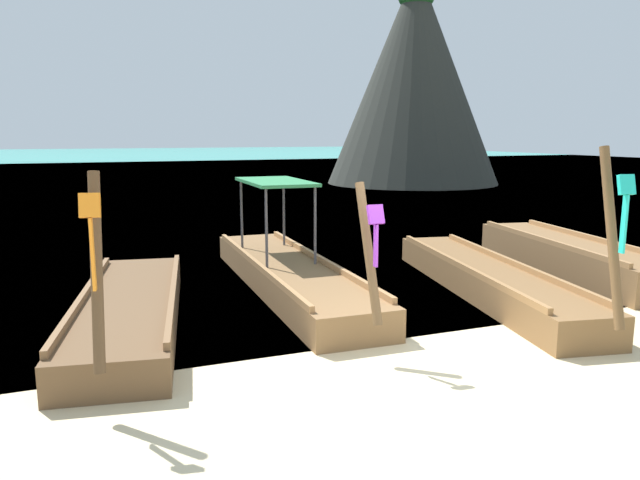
% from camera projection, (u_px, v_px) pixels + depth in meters
% --- Properties ---
extents(ground, '(120.00, 120.00, 0.00)m').
position_uv_depth(ground, '(420.00, 377.00, 7.16)').
color(ground, beige).
extents(sea_water, '(120.00, 120.00, 0.00)m').
position_uv_depth(sea_water, '(120.00, 161.00, 63.35)').
color(sea_water, '#2DB29E').
rests_on(sea_water, ground).
extents(longtail_boat_orange_ribbon, '(2.23, 5.85, 2.50)m').
position_uv_depth(longtail_boat_orange_ribbon, '(130.00, 310.00, 8.99)').
color(longtail_boat_orange_ribbon, brown).
rests_on(longtail_boat_orange_ribbon, ground).
extents(longtail_boat_violet_ribbon, '(1.49, 7.31, 2.25)m').
position_uv_depth(longtail_boat_violet_ribbon, '(289.00, 273.00, 11.16)').
color(longtail_boat_violet_ribbon, brown).
rests_on(longtail_boat_violet_ribbon, ground).
extents(longtail_boat_turquoise_ribbon, '(2.28, 6.80, 2.72)m').
position_uv_depth(longtail_boat_turquoise_ribbon, '(487.00, 280.00, 10.81)').
color(longtail_boat_turquoise_ribbon, brown).
rests_on(longtail_boat_turquoise_ribbon, ground).
extents(longtail_boat_red_ribbon, '(2.13, 5.97, 2.70)m').
position_uv_depth(longtail_boat_red_ribbon, '(570.00, 256.00, 12.54)').
color(longtail_boat_red_ribbon, brown).
rests_on(longtail_boat_red_ribbon, ground).
extents(karst_rock, '(10.81, 9.88, 12.15)m').
position_uv_depth(karst_rock, '(418.00, 81.00, 34.53)').
color(karst_rock, '#2D302B').
rests_on(karst_rock, ground).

